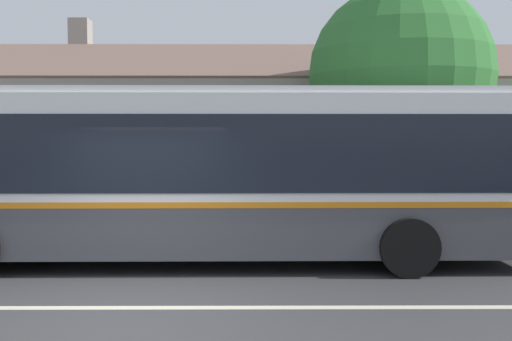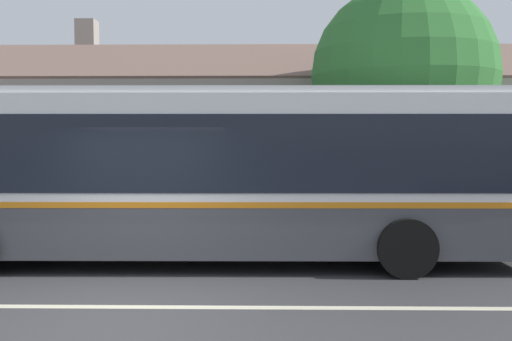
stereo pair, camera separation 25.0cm
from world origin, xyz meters
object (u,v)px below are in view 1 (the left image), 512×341
Objects in this scene: bench_down_street at (35,210)px; bus_stop_sign at (461,168)px; street_tree_primary at (400,77)px; transit_bus at (186,170)px.

bus_stop_sign is (9.86, -0.93, 1.07)m from bench_down_street.
street_tree_primary reaches higher than bus_stop_sign.
transit_bus is at bearing -37.16° from bench_down_street.
bus_stop_sign is at bearing -69.52° from street_tree_primary.
street_tree_primary reaches higher than bench_down_street.
street_tree_primary is 2.61× the size of bus_stop_sign.
street_tree_primary is at bearing 110.48° from bus_stop_sign.
bench_down_street is 0.73× the size of bus_stop_sign.
street_tree_primary is at bearing 7.98° from bench_down_street.
bench_down_street is 0.28× the size of street_tree_primary.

